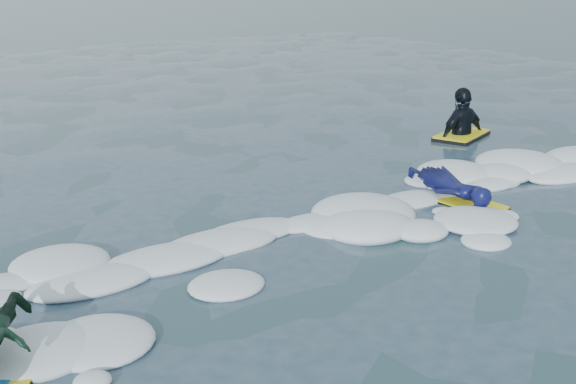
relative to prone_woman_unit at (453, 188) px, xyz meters
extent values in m
plane|color=#1A3440|center=(-2.50, -1.34, -0.18)|extent=(120.00, 120.00, 0.00)
cube|color=black|center=(0.00, -0.22, -0.15)|extent=(0.60, 0.98, 0.05)
cube|color=yellow|center=(0.00, -0.22, -0.12)|extent=(0.58, 0.96, 0.02)
imported|color=#0D0E5F|center=(0.00, 0.03, 0.02)|extent=(0.72, 1.47, 0.34)
cube|color=yellow|center=(-5.55, -1.35, -0.13)|extent=(0.75, 0.87, 0.01)
cube|color=#1666A8|center=(-5.55, -1.35, -0.12)|extent=(0.51, 0.70, 0.00)
cube|color=black|center=(2.55, 2.40, -0.15)|extent=(1.29, 1.02, 0.06)
cube|color=yellow|center=(2.55, 2.40, -0.11)|extent=(1.26, 0.99, 0.02)
imported|color=black|center=(2.55, 2.40, -0.18)|extent=(1.02, 0.48, 1.70)
camera|label=1|loc=(-6.15, -6.05, 2.61)|focal=45.00mm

